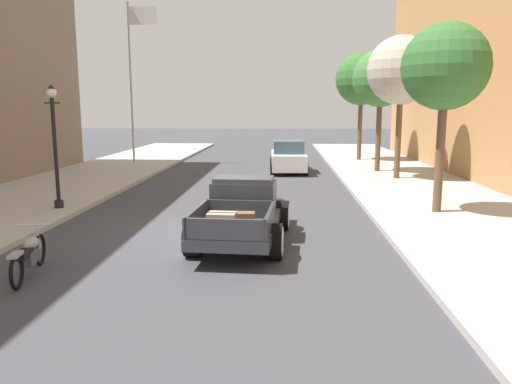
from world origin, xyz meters
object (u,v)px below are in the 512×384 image
hotrod_truck_gunmetal (244,210)px  car_background_white (288,157)px  street_tree_second (401,71)px  motorcycle_parked (29,255)px  street_tree_nearest (445,68)px  flagpole (134,65)px  street_lamp_near (54,137)px  street_tree_third (381,79)px  street_tree_farthest (362,79)px

hotrod_truck_gunmetal → car_background_white: size_ratio=1.15×
car_background_white → street_tree_second: (4.91, -3.10, 4.15)m
motorcycle_parked → car_background_white: size_ratio=0.48×
motorcycle_parked → street_tree_nearest: size_ratio=0.37×
motorcycle_parked → flagpole: (-3.71, 19.71, 5.33)m
motorcycle_parked → street_tree_second: size_ratio=0.33×
motorcycle_parked → flagpole: size_ratio=0.23×
motorcycle_parked → street_tree_nearest: (9.68, 6.04, 4.00)m
street_tree_second → street_tree_nearest: bearing=-93.4°
hotrod_truck_gunmetal → car_background_white: car_background_white is taller
street_tree_second → hotrod_truck_gunmetal: bearing=-120.4°
street_tree_nearest → street_tree_second: (0.44, 7.45, 0.47)m
street_lamp_near → street_tree_second: bearing=31.5°
motorcycle_parked → street_tree_nearest: bearing=31.9°
flagpole → street_tree_nearest: bearing=-45.6°
car_background_white → street_tree_third: street_tree_third is taller
street_tree_third → street_tree_farthest: bearing=90.7°
hotrod_truck_gunmetal → car_background_white: 13.61m
street_tree_farthest → street_tree_nearest: bearing=-89.9°
street_tree_third → street_tree_second: bearing=-81.1°
street_lamp_near → street_tree_second: (12.29, 7.54, 2.53)m
flagpole → street_tree_nearest: (13.39, -13.67, -1.32)m
car_background_white → flagpole: size_ratio=0.48×
street_tree_farthest → motorcycle_parked: bearing=-113.9°
hotrod_truck_gunmetal → motorcycle_parked: size_ratio=2.40×
hotrod_truck_gunmetal → street_lamp_near: bearing=154.6°
hotrod_truck_gunmetal → street_tree_third: bearing=66.2°
motorcycle_parked → street_tree_second: bearing=53.1°
street_lamp_near → street_tree_third: size_ratio=0.64×
hotrod_truck_gunmetal → car_background_white: (1.23, 13.56, 0.01)m
street_tree_second → motorcycle_parked: bearing=-126.9°
flagpole → street_tree_farthest: size_ratio=1.41×
street_tree_nearest → street_tree_second: street_tree_second is taller
flagpole → street_lamp_near: bearing=-83.6°
motorcycle_parked → street_tree_second: street_tree_second is taller
street_lamp_near → motorcycle_parked: bearing=-70.1°
hotrod_truck_gunmetal → street_tree_nearest: (5.70, 3.01, 3.69)m
motorcycle_parked → street_tree_third: 19.25m
car_background_white → street_lamp_near: street_lamp_near is taller
car_background_white → street_tree_third: bearing=-6.7°
street_tree_nearest → street_tree_farthest: (-0.02, 15.73, 0.58)m
flagpole → street_tree_third: 13.97m
car_background_white → street_tree_second: 7.14m
hotrod_truck_gunmetal → car_background_white: bearing=84.8°
street_lamp_near → street_tree_farthest: bearing=53.2°
car_background_white → street_lamp_near: size_ratio=1.13×
street_tree_farthest → hotrod_truck_gunmetal: bearing=-106.9°
hotrod_truck_gunmetal → street_tree_farthest: street_tree_farthest is taller
car_background_white → street_tree_nearest: size_ratio=0.78×
flagpole → street_tree_third: flagpole is taller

